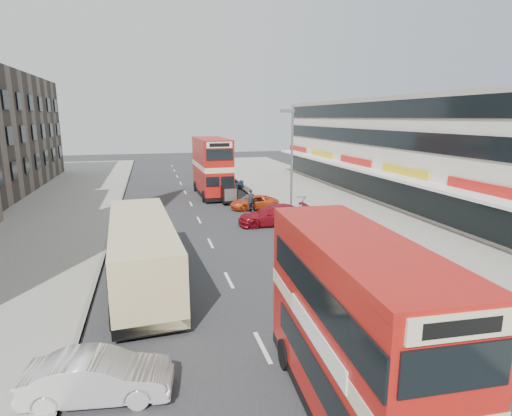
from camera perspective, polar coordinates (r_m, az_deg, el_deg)
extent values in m
plane|color=#28282B|center=(12.98, 3.46, -23.24)|extent=(160.00, 160.00, 0.00)
cube|color=#28282B|center=(31.11, -7.94, -1.67)|extent=(12.00, 90.00, 0.01)
cube|color=gray|center=(34.51, 12.25, -0.30)|extent=(12.00, 90.00, 0.15)
cube|color=gray|center=(32.11, -29.75, -2.66)|extent=(12.00, 90.00, 0.15)
cube|color=gray|center=(31.04, -19.20, -2.16)|extent=(0.20, 90.00, 0.16)
cube|color=gray|center=(32.32, 2.85, -0.89)|extent=(0.20, 90.00, 0.16)
cube|color=beige|center=(39.71, 21.69, 7.23)|extent=(8.00, 46.00, 9.00)
cube|color=black|center=(37.83, 16.36, 2.95)|extent=(0.10, 44.00, 2.40)
cube|color=gray|center=(39.62, 22.24, 13.85)|extent=(8.20, 46.20, 0.40)
cube|color=white|center=(37.20, 15.36, 5.03)|extent=(1.80, 44.00, 0.20)
cylinder|color=slate|center=(29.91, 5.00, 5.63)|extent=(0.16, 0.16, 8.00)
cube|color=slate|center=(29.57, 4.40, 13.33)|extent=(1.00, 0.20, 0.25)
cube|color=black|center=(12.05, 12.78, -24.90)|extent=(2.69, 7.39, 0.32)
cube|color=#9C130E|center=(11.42, 13.07, -20.54)|extent=(2.67, 7.39, 2.00)
cube|color=beige|center=(10.85, 13.37, -15.49)|extent=(2.71, 7.43, 0.41)
cube|color=#9C130E|center=(10.39, 13.68, -10.16)|extent=(2.67, 7.39, 1.91)
cube|color=#9C130E|center=(10.04, 13.98, -4.74)|extent=(2.69, 7.41, 0.23)
cube|color=black|center=(40.75, -6.09, 2.29)|extent=(2.85, 8.56, 0.37)
cube|color=#9C130E|center=(40.54, -6.14, 4.07)|extent=(2.83, 8.56, 2.34)
cube|color=beige|center=(40.37, -6.18, 5.94)|extent=(2.87, 8.60, 0.48)
cube|color=#9C130E|center=(40.24, -6.22, 7.74)|extent=(2.83, 8.56, 2.23)
cube|color=#9C130E|center=(40.16, -6.26, 9.45)|extent=(2.85, 8.58, 0.27)
cube|color=black|center=(36.03, -3.76, 1.93)|extent=(1.30, 1.30, 1.38)
cube|color=black|center=(19.91, -15.37, -9.00)|extent=(3.32, 10.70, 0.42)
cube|color=#C6B680|center=(19.50, -15.58, -5.68)|extent=(3.30, 10.70, 2.74)
imported|color=silver|center=(12.84, -21.09, -21.07)|extent=(4.11, 1.90, 1.30)
imported|color=maroon|center=(29.29, 2.41, -0.98)|extent=(5.11, 2.22, 1.46)
imported|color=#CA4114|center=(34.41, -0.31, 0.79)|extent=(4.17, 2.15, 1.13)
imported|color=#4F6F9F|center=(44.12, -4.04, 3.43)|extent=(3.59, 1.54, 1.21)
imported|color=gray|center=(26.56, 11.06, -1.84)|extent=(0.76, 0.58, 1.88)
imported|color=gray|center=(32.98, -0.69, 0.13)|extent=(0.74, 1.88, 0.97)
imported|color=black|center=(32.85, -0.69, 1.23)|extent=(0.59, 0.40, 1.56)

